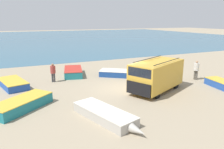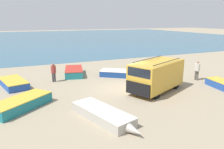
% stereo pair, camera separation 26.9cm
% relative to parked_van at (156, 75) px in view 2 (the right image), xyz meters
% --- Properties ---
extents(ground_plane, '(200.00, 200.00, 0.00)m').
position_rel_parked_van_xyz_m(ground_plane, '(-2.02, 1.29, -1.23)').
color(ground_plane, gray).
extents(sea_water, '(120.00, 80.00, 0.01)m').
position_rel_parked_van_xyz_m(sea_water, '(-2.02, 53.29, -1.22)').
color(sea_water, '#33607A').
rests_on(sea_water, ground_plane).
extents(parked_van, '(5.23, 3.89, 2.36)m').
position_rel_parked_van_xyz_m(parked_van, '(0.00, 0.00, 0.00)').
color(parked_van, gold).
rests_on(parked_van, ground_plane).
extents(fishing_rowboat_0, '(2.49, 4.90, 0.54)m').
position_rel_parked_van_xyz_m(fishing_rowboat_0, '(-5.37, -3.03, -0.96)').
color(fishing_rowboat_0, '#ADA89E').
rests_on(fishing_rowboat_0, ground_plane).
extents(fishing_rowboat_1, '(3.90, 3.06, 0.59)m').
position_rel_parked_van_xyz_m(fishing_rowboat_1, '(3.95, 5.12, -0.93)').
color(fishing_rowboat_1, '#ADA89E').
rests_on(fishing_rowboat_1, ground_plane).
extents(fishing_rowboat_2, '(3.89, 3.22, 0.56)m').
position_rel_parked_van_xyz_m(fishing_rowboat_2, '(-0.65, 5.07, -0.95)').
color(fishing_rowboat_2, navy).
rests_on(fishing_rowboat_2, ground_plane).
extents(fishing_rowboat_3, '(4.15, 3.64, 0.65)m').
position_rel_parked_van_xyz_m(fishing_rowboat_3, '(-9.53, 0.24, -0.91)').
color(fishing_rowboat_3, '#1E757F').
rests_on(fishing_rowboat_3, ground_plane).
extents(fishing_rowboat_4, '(2.40, 4.34, 0.56)m').
position_rel_parked_van_xyz_m(fishing_rowboat_4, '(-9.91, 5.54, -0.95)').
color(fishing_rowboat_4, '#234CA3').
rests_on(fishing_rowboat_4, ground_plane).
extents(fishing_rowboat_6, '(2.35, 4.25, 0.66)m').
position_rel_parked_van_xyz_m(fishing_rowboat_6, '(-4.50, 7.31, -0.90)').
color(fishing_rowboat_6, '#1E757F').
rests_on(fishing_rowboat_6, ground_plane).
extents(fisherman_0, '(0.45, 0.45, 1.73)m').
position_rel_parked_van_xyz_m(fisherman_0, '(5.04, 1.11, -0.19)').
color(fisherman_0, '#5B564C').
rests_on(fisherman_0, ground_plane).
extents(fisherman_1, '(0.43, 0.43, 1.62)m').
position_rel_parked_van_xyz_m(fisherman_1, '(-6.67, 5.55, -0.26)').
color(fisherman_1, '#38383D').
rests_on(fisherman_1, ground_plane).
extents(fisherman_2, '(0.45, 0.45, 1.71)m').
position_rel_parked_van_xyz_m(fisherman_2, '(3.00, 1.86, -0.21)').
color(fisherman_2, '#5B564C').
rests_on(fisherman_2, ground_plane).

